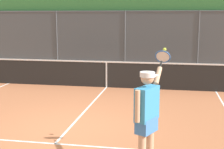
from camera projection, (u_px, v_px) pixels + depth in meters
name	position (u px, v px, depth m)	size (l,w,h in m)	color
ground_plane	(69.00, 129.00, 7.57)	(60.00, 60.00, 0.00)	#A8603D
court_line_markings	(51.00, 148.00, 6.44)	(7.74, 9.88, 0.01)	white
fence_backdrop	(127.00, 33.00, 16.78)	(17.15, 1.37, 3.40)	#474C51
tennis_net	(106.00, 74.00, 11.84)	(9.95, 0.09, 1.07)	#2D2D2D
tennis_player	(147.00, 113.00, 5.43)	(0.58, 1.37, 1.98)	silver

